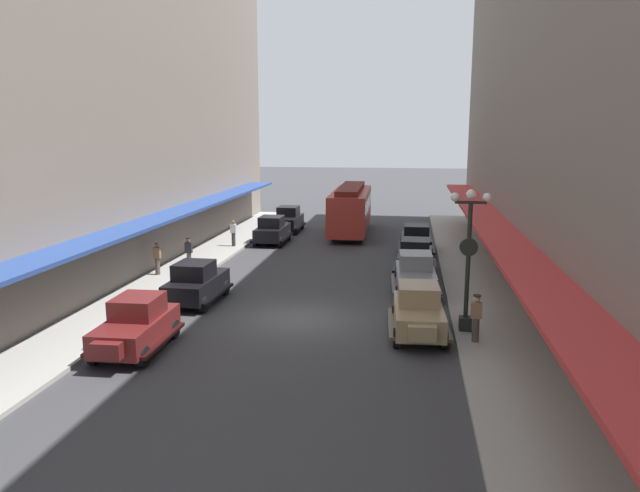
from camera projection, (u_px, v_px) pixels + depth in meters
ground_plane at (298, 319)px, 23.90m from camera, size 200.00×200.00×0.00m
sidewalk_left at (120, 309)px, 24.98m from camera, size 3.00×60.00×0.15m
sidewalk_right at (492, 326)px, 22.80m from camera, size 3.00×60.00×0.15m
building_row_left at (35, 20)px, 23.22m from camera, size 4.30×60.00×23.07m
building_row_right at (593, 25)px, 20.38m from camera, size 4.30×60.00×21.67m
parked_car_0 at (136, 324)px, 20.27m from camera, size 2.24×4.30×1.84m
parked_car_1 at (416, 239)px, 36.11m from camera, size 2.21×4.29×1.84m
parked_car_2 at (415, 255)px, 31.38m from camera, size 2.28×4.31×1.84m
parked_car_3 at (288, 219)px, 44.42m from camera, size 2.19×4.28×1.84m
parked_car_4 at (416, 273)px, 27.47m from camera, size 2.30×4.32×1.84m
parked_car_5 at (418, 310)px, 21.84m from camera, size 2.31×4.32×1.84m
parked_car_6 at (196, 282)px, 25.93m from camera, size 2.22×4.29×1.84m
parked_car_7 at (272, 229)px, 39.66m from camera, size 2.15×4.26×1.84m
streetcar at (351, 208)px, 43.24m from camera, size 2.73×9.66×3.46m
lamp_post_with_clock at (468, 254)px, 21.55m from camera, size 1.42×0.44×5.16m
fire_hydrant at (126, 311)px, 23.03m from camera, size 0.24×0.24×0.82m
pedestrian_0 at (157, 258)px, 30.45m from camera, size 0.36×0.24×1.64m
pedestrian_1 at (189, 253)px, 31.79m from camera, size 0.36×0.28×1.67m
pedestrian_2 at (476, 318)px, 20.70m from camera, size 0.36×0.28×1.67m
pedestrian_3 at (233, 233)px, 38.01m from camera, size 0.36×0.24×1.64m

